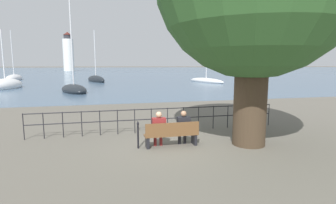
{
  "coord_description": "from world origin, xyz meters",
  "views": [
    {
      "loc": [
        -2.25,
        -8.88,
        2.91
      ],
      "look_at": [
        0.0,
        0.5,
        1.54
      ],
      "focal_mm": 28.0,
      "sensor_mm": 36.0,
      "label": 1
    }
  ],
  "objects_px": {
    "sailboat_0": "(74,89)",
    "harbor_lighthouse": "(68,53)",
    "sailboat_1": "(14,78)",
    "seated_person_left": "(159,128)",
    "park_bench": "(172,135)",
    "seated_person_right": "(183,126)",
    "closed_umbrella": "(138,133)",
    "sailboat_2": "(5,86)",
    "sailboat_4": "(206,81)",
    "sailboat_3": "(96,80)"
  },
  "relations": [
    {
      "from": "park_bench",
      "to": "harbor_lighthouse",
      "type": "bearing_deg",
      "value": 98.55
    },
    {
      "from": "sailboat_2",
      "to": "seated_person_right",
      "type": "bearing_deg",
      "value": -46.11
    },
    {
      "from": "sailboat_1",
      "to": "seated_person_right",
      "type": "bearing_deg",
      "value": -69.37
    },
    {
      "from": "sailboat_4",
      "to": "harbor_lighthouse",
      "type": "xyz_separation_m",
      "value": [
        -33.58,
        95.22,
        8.37
      ]
    },
    {
      "from": "park_bench",
      "to": "sailboat_0",
      "type": "height_order",
      "value": "sailboat_0"
    },
    {
      "from": "park_bench",
      "to": "sailboat_4",
      "type": "distance_m",
      "value": 35.75
    },
    {
      "from": "seated_person_left",
      "to": "sailboat_1",
      "type": "bearing_deg",
      "value": 111.81
    },
    {
      "from": "seated_person_right",
      "to": "closed_umbrella",
      "type": "distance_m",
      "value": 1.66
    },
    {
      "from": "park_bench",
      "to": "sailboat_4",
      "type": "height_order",
      "value": "sailboat_4"
    },
    {
      "from": "sailboat_2",
      "to": "park_bench",
      "type": "bearing_deg",
      "value": -46.93
    },
    {
      "from": "sailboat_4",
      "to": "harbor_lighthouse",
      "type": "height_order",
      "value": "harbor_lighthouse"
    },
    {
      "from": "seated_person_left",
      "to": "sailboat_1",
      "type": "height_order",
      "value": "sailboat_1"
    },
    {
      "from": "seated_person_left",
      "to": "sailboat_4",
      "type": "bearing_deg",
      "value": 65.63
    },
    {
      "from": "sailboat_2",
      "to": "sailboat_4",
      "type": "height_order",
      "value": "sailboat_4"
    },
    {
      "from": "sailboat_0",
      "to": "sailboat_3",
      "type": "relative_size",
      "value": 1.3
    },
    {
      "from": "park_bench",
      "to": "sailboat_0",
      "type": "xyz_separation_m",
      "value": [
        -5.59,
        21.01,
        -0.12
      ]
    },
    {
      "from": "closed_umbrella",
      "to": "harbor_lighthouse",
      "type": "bearing_deg",
      "value": 98.03
    },
    {
      "from": "sailboat_1",
      "to": "sailboat_3",
      "type": "relative_size",
      "value": 1.06
    },
    {
      "from": "sailboat_2",
      "to": "harbor_lighthouse",
      "type": "height_order",
      "value": "harbor_lighthouse"
    },
    {
      "from": "sailboat_0",
      "to": "harbor_lighthouse",
      "type": "relative_size",
      "value": 0.65
    },
    {
      "from": "closed_umbrella",
      "to": "harbor_lighthouse",
      "type": "height_order",
      "value": "harbor_lighthouse"
    },
    {
      "from": "seated_person_left",
      "to": "sailboat_3",
      "type": "distance_m",
      "value": 38.79
    },
    {
      "from": "seated_person_left",
      "to": "sailboat_1",
      "type": "relative_size",
      "value": 0.13
    },
    {
      "from": "park_bench",
      "to": "sailboat_2",
      "type": "xyz_separation_m",
      "value": [
        -14.25,
        27.18,
        -0.06
      ]
    },
    {
      "from": "seated_person_left",
      "to": "seated_person_right",
      "type": "distance_m",
      "value": 0.91
    },
    {
      "from": "sailboat_1",
      "to": "sailboat_2",
      "type": "distance_m",
      "value": 20.36
    },
    {
      "from": "seated_person_right",
      "to": "sailboat_1",
      "type": "bearing_deg",
      "value": 112.76
    },
    {
      "from": "seated_person_left",
      "to": "sailboat_1",
      "type": "distance_m",
      "value": 50.47
    },
    {
      "from": "harbor_lighthouse",
      "to": "seated_person_right",
      "type": "bearing_deg",
      "value": -81.25
    },
    {
      "from": "sailboat_3",
      "to": "sailboat_4",
      "type": "relative_size",
      "value": 0.85
    },
    {
      "from": "sailboat_2",
      "to": "harbor_lighthouse",
      "type": "bearing_deg",
      "value": 108.25
    },
    {
      "from": "park_bench",
      "to": "sailboat_0",
      "type": "relative_size",
      "value": 0.16
    },
    {
      "from": "sailboat_0",
      "to": "harbor_lighthouse",
      "type": "height_order",
      "value": "harbor_lighthouse"
    },
    {
      "from": "park_bench",
      "to": "sailboat_1",
      "type": "height_order",
      "value": "sailboat_1"
    },
    {
      "from": "harbor_lighthouse",
      "to": "sailboat_4",
      "type": "bearing_deg",
      "value": -70.57
    },
    {
      "from": "seated_person_left",
      "to": "sailboat_4",
      "type": "xyz_separation_m",
      "value": [
        14.8,
        32.67,
        -0.43
      ]
    },
    {
      "from": "seated_person_right",
      "to": "sailboat_1",
      "type": "xyz_separation_m",
      "value": [
        -19.66,
        46.85,
        -0.35
      ]
    },
    {
      "from": "seated_person_right",
      "to": "harbor_lighthouse",
      "type": "height_order",
      "value": "harbor_lighthouse"
    },
    {
      "from": "sailboat_4",
      "to": "harbor_lighthouse",
      "type": "bearing_deg",
      "value": 94.34
    },
    {
      "from": "sailboat_2",
      "to": "sailboat_3",
      "type": "bearing_deg",
      "value": 63.31
    },
    {
      "from": "sailboat_3",
      "to": "sailboat_1",
      "type": "bearing_deg",
      "value": 132.18
    },
    {
      "from": "closed_umbrella",
      "to": "park_bench",
      "type": "bearing_deg",
      "value": -2.9
    },
    {
      "from": "sailboat_1",
      "to": "sailboat_4",
      "type": "relative_size",
      "value": 0.9
    },
    {
      "from": "park_bench",
      "to": "sailboat_4",
      "type": "bearing_deg",
      "value": 66.34
    },
    {
      "from": "closed_umbrella",
      "to": "sailboat_1",
      "type": "distance_m",
      "value": 50.21
    },
    {
      "from": "seated_person_right",
      "to": "sailboat_3",
      "type": "xyz_separation_m",
      "value": [
        -4.28,
        38.64,
        -0.35
      ]
    },
    {
      "from": "seated_person_right",
      "to": "sailboat_4",
      "type": "height_order",
      "value": "sailboat_4"
    },
    {
      "from": "seated_person_left",
      "to": "sailboat_0",
      "type": "height_order",
      "value": "sailboat_0"
    },
    {
      "from": "sailboat_1",
      "to": "harbor_lighthouse",
      "type": "bearing_deg",
      "value": 87.89
    },
    {
      "from": "seated_person_left",
      "to": "sailboat_0",
      "type": "xyz_separation_m",
      "value": [
        -5.13,
        20.94,
        -0.39
      ]
    }
  ]
}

